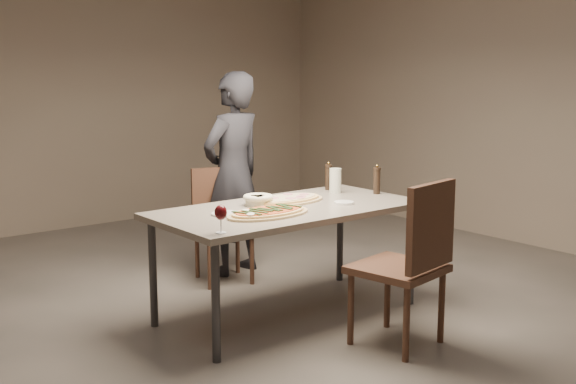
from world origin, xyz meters
TOP-DOWN VIEW (x-y plane):
  - room at (0.00, 0.00)m, footprint 7.00×7.00m
  - dining_table at (0.00, 0.00)m, footprint 1.80×0.90m
  - zucchini_pizza at (-0.27, -0.13)m, footprint 0.59×0.33m
  - ham_pizza at (0.10, 0.14)m, footprint 0.60×0.33m
  - bread_basket at (-0.13, 0.16)m, footprint 0.20×0.20m
  - oil_dish at (0.36, -0.16)m, footprint 0.13×0.13m
  - pepper_mill_left at (0.66, 0.33)m, footprint 0.05×0.05m
  - pepper_mill_right at (0.82, -0.02)m, footprint 0.06×0.06m
  - carafe at (0.61, 0.20)m, footprint 0.09×0.09m
  - wine_glass at (-0.77, -0.36)m, footprint 0.07×0.07m
  - side_plate at (-0.47, 0.04)m, footprint 0.19×0.19m
  - chair_near at (0.21, -0.91)m, footprint 0.56×0.56m
  - chair_far at (0.12, 1.00)m, footprint 0.51×0.51m
  - diner at (0.30, 1.08)m, footprint 0.66×0.50m

SIDE VIEW (x-z plane):
  - chair_far at x=0.12m, z-range 0.05..0.93m
  - chair_near at x=0.21m, z-range 0.06..1.08m
  - dining_table at x=0.00m, z-range 0.32..1.07m
  - side_plate at x=-0.47m, z-range 0.75..0.76m
  - oil_dish at x=0.36m, z-range 0.75..0.77m
  - ham_pizza at x=0.10m, z-range 0.75..0.78m
  - zucchini_pizza at x=-0.27m, z-range 0.74..0.79m
  - bread_basket at x=-0.13m, z-range 0.76..0.83m
  - diner at x=0.30m, z-range 0.00..1.63m
  - carafe at x=0.61m, z-range 0.75..0.93m
  - pepper_mill_left at x=0.66m, z-range 0.74..0.96m
  - pepper_mill_right at x=0.82m, z-range 0.74..0.96m
  - wine_glass at x=-0.77m, z-range 0.78..0.94m
  - room at x=0.00m, z-range -2.10..4.90m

